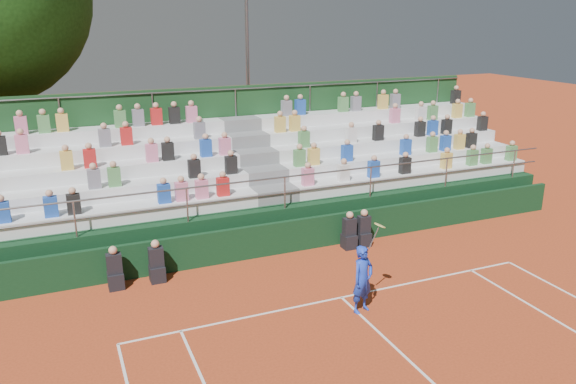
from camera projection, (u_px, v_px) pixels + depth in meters
name	position (u px, v px, depth m)	size (l,w,h in m)	color
ground	(341.00, 298.00, 14.22)	(90.00, 90.00, 0.00)	#B3411D
courtside_wall	(292.00, 236.00, 16.88)	(20.00, 0.15, 1.00)	black
line_officials	(255.00, 249.00, 16.00)	(7.82, 0.40, 1.19)	black
grandstand	(255.00, 189.00, 19.56)	(20.00, 5.20, 4.40)	black
tennis_player	(363.00, 279.00, 13.34)	(0.89, 0.57, 2.22)	blue
floodlight_mast	(247.00, 55.00, 25.80)	(0.60, 0.25, 8.87)	gray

